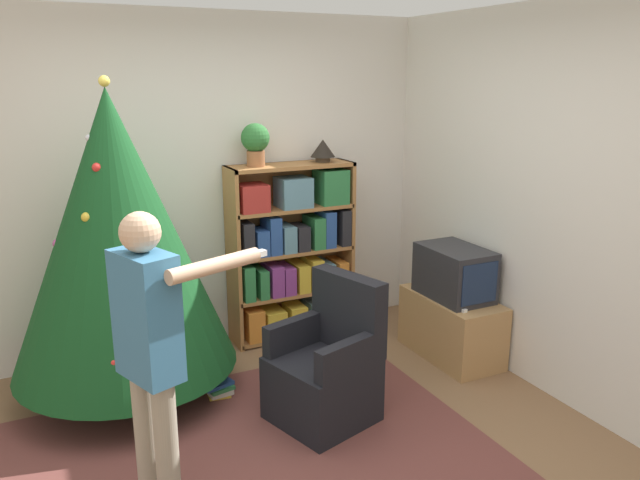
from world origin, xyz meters
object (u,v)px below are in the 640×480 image
(television, at_px, (455,273))
(armchair, at_px, (327,371))
(potted_plant, at_px, (255,141))
(table_lamp, at_px, (323,149))
(bookshelf, at_px, (293,255))
(standing_person, at_px, (151,349))
(christmas_tree, at_px, (117,234))

(television, height_order, armchair, armchair)
(television, bearing_deg, potted_plant, 143.03)
(armchair, bearing_deg, table_lamp, 138.05)
(television, xyz_separation_m, table_lamp, (-0.66, 0.93, 0.87))
(bookshelf, bearing_deg, television, -44.33)
(standing_person, xyz_separation_m, potted_plant, (1.20, 1.83, 0.71))
(bookshelf, relative_size, armchair, 1.57)
(bookshelf, relative_size, potted_plant, 4.40)
(armchair, bearing_deg, bookshelf, 148.69)
(television, distance_m, christmas_tree, 2.45)
(christmas_tree, relative_size, table_lamp, 10.65)
(christmas_tree, xyz_separation_m, armchair, (1.08, -0.87, -0.82))
(standing_person, distance_m, table_lamp, 2.62)
(television, height_order, christmas_tree, christmas_tree)
(bookshelf, xyz_separation_m, potted_plant, (-0.30, 0.01, 0.93))
(bookshelf, relative_size, standing_person, 0.92)
(bookshelf, xyz_separation_m, television, (0.94, -0.92, -0.02))
(armchair, xyz_separation_m, table_lamp, (0.61, 1.31, 1.23))
(christmas_tree, height_order, potted_plant, christmas_tree)
(bookshelf, height_order, christmas_tree, christmas_tree)
(christmas_tree, bearing_deg, table_lamp, 14.40)
(christmas_tree, height_order, table_lamp, christmas_tree)
(television, relative_size, potted_plant, 1.77)
(standing_person, bearing_deg, table_lamp, 115.50)
(table_lamp, bearing_deg, television, -54.64)
(bookshelf, xyz_separation_m, christmas_tree, (-1.42, -0.42, 0.44))
(armchair, height_order, table_lamp, table_lamp)
(bookshelf, distance_m, armchair, 1.39)
(potted_plant, bearing_deg, christmas_tree, -158.78)
(table_lamp, bearing_deg, armchair, -115.12)
(bookshelf, distance_m, standing_person, 2.36)
(bookshelf, distance_m, table_lamp, 0.89)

